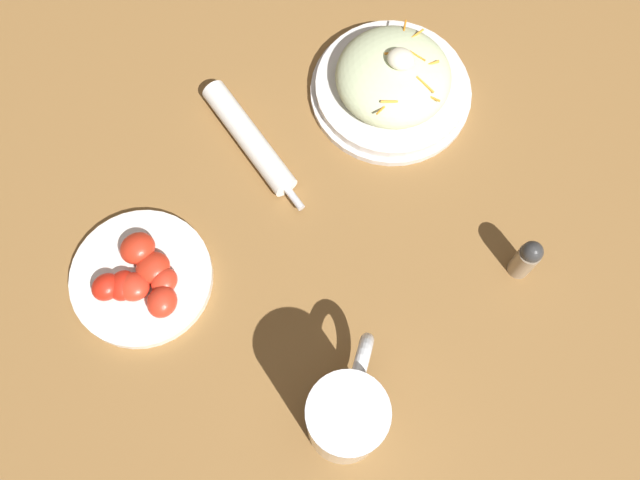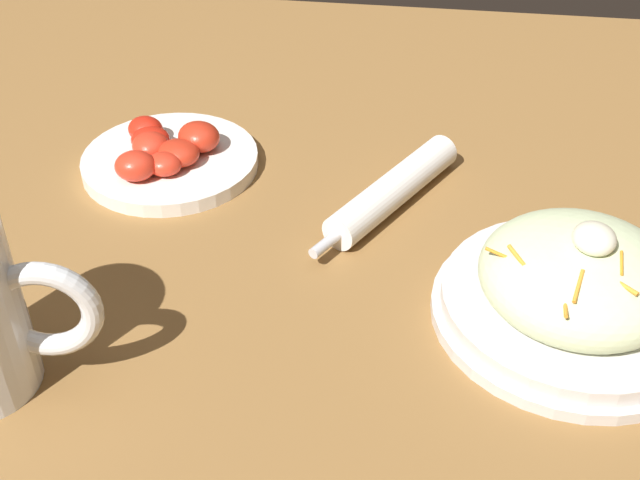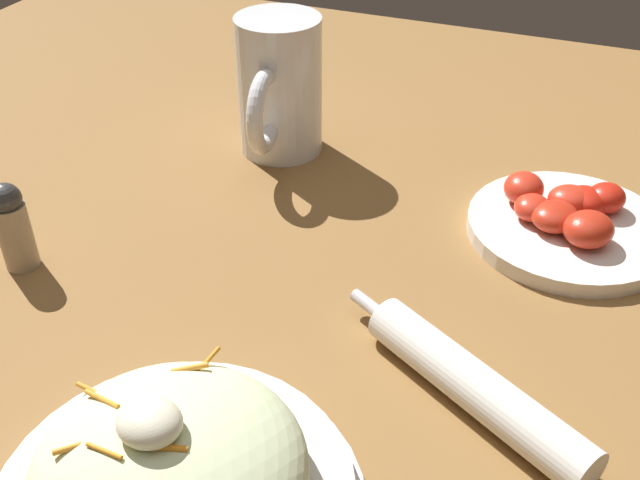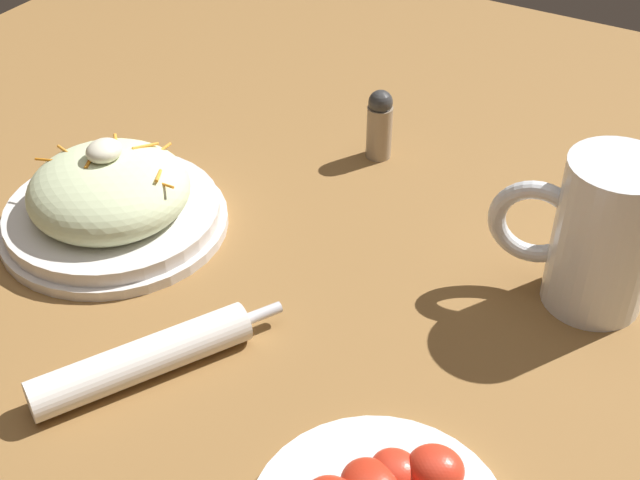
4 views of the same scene
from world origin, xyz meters
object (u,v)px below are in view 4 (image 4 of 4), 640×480
object	(u,v)px
napkin_roll	(144,359)
salt_shaker	(380,124)
beer_mug	(599,242)
salad_plate	(111,201)

from	to	relation	value
napkin_roll	salt_shaker	xyz separation A→B (m)	(-0.41, 0.01, 0.03)
beer_mug	salt_shaker	xyz separation A→B (m)	(-0.12, -0.28, -0.02)
salad_plate	salt_shaker	size ratio (longest dim) A/B	2.79
napkin_roll	salad_plate	bearing A→B (deg)	-132.34
salad_plate	salt_shaker	bearing A→B (deg)	146.72
beer_mug	salt_shaker	bearing A→B (deg)	-113.73
beer_mug	napkin_roll	distance (m)	0.41
beer_mug	salad_plate	bearing A→B (deg)	-73.16
salad_plate	napkin_roll	world-z (taller)	salad_plate
napkin_roll	salt_shaker	bearing A→B (deg)	178.49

